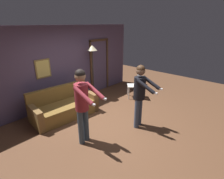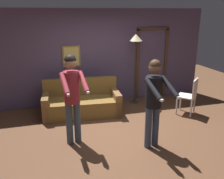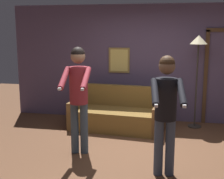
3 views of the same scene
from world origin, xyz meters
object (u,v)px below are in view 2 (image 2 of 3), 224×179
torchiere_lamp (136,45)px  person_standing_right (154,96)px  couch (82,104)px  person_standing_left (72,91)px  dining_chair_distant (190,94)px

torchiere_lamp → person_standing_right: 2.56m
couch → torchiere_lamp: torchiere_lamp is taller
couch → torchiere_lamp: (1.59, 0.44, 1.36)m
couch → person_standing_left: size_ratio=1.11×
couch → torchiere_lamp: bearing=15.4°
torchiere_lamp → dining_chair_distant: size_ratio=2.08×
person_standing_left → torchiere_lamp: bearing=43.2°
person_standing_left → dining_chair_distant: bearing=12.6°
couch → person_standing_left: bearing=-105.4°
couch → torchiere_lamp: 2.14m
person_standing_right → dining_chair_distant: (1.59, 1.23, -0.51)m
person_standing_right → dining_chair_distant: person_standing_right is taller
torchiere_lamp → person_standing_right: size_ratio=1.13×
couch → person_standing_left: (-0.39, -1.43, 0.81)m
person_standing_left → dining_chair_distant: size_ratio=1.91×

